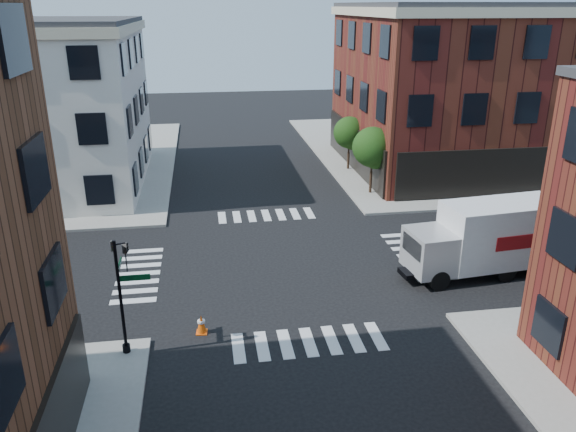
# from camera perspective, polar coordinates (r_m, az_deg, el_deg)

# --- Properties ---
(ground) EXTENTS (120.00, 120.00, 0.00)m
(ground) POSITION_cam_1_polar(r_m,az_deg,el_deg) (28.12, -0.56, -4.92)
(ground) COLOR black
(ground) RESTS_ON ground
(sidewalk_ne) EXTENTS (30.00, 30.00, 0.15)m
(sidewalk_ne) POSITION_cam_1_polar(r_m,az_deg,el_deg) (53.64, 18.91, 6.55)
(sidewalk_ne) COLOR gray
(sidewalk_ne) RESTS_ON ground
(building_ne) EXTENTS (25.00, 16.00, 12.00)m
(building_ne) POSITION_cam_1_polar(r_m,az_deg,el_deg) (48.05, 21.90, 11.88)
(building_ne) COLOR #4F1613
(building_ne) RESTS_ON ground
(tree_near) EXTENTS (2.69, 2.69, 4.49)m
(tree_near) POSITION_cam_1_polar(r_m,az_deg,el_deg) (37.90, 8.67, 6.72)
(tree_near) COLOR black
(tree_near) RESTS_ON ground
(tree_far) EXTENTS (2.43, 2.43, 4.07)m
(tree_far) POSITION_cam_1_polar(r_m,az_deg,el_deg) (43.57, 6.33, 8.26)
(tree_far) COLOR black
(tree_far) RESTS_ON ground
(signal_pole) EXTENTS (1.29, 1.24, 4.60)m
(signal_pole) POSITION_cam_1_polar(r_m,az_deg,el_deg) (20.87, -16.53, -6.69)
(signal_pole) COLOR black
(signal_pole) RESTS_ON ground
(box_truck) EXTENTS (7.93, 3.13, 3.51)m
(box_truck) POSITION_cam_1_polar(r_m,az_deg,el_deg) (28.14, 19.65, -2.11)
(box_truck) COLOR silver
(box_truck) RESTS_ON ground
(traffic_cone) EXTENTS (0.47, 0.47, 0.79)m
(traffic_cone) POSITION_cam_1_polar(r_m,az_deg,el_deg) (22.70, -8.79, -10.82)
(traffic_cone) COLOR #F3560A
(traffic_cone) RESTS_ON ground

